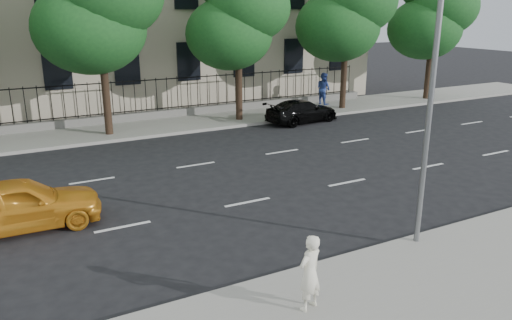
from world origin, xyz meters
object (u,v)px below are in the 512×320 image
(yellow_taxi, at_px, (19,204))
(black_sedan, at_px, (302,111))
(street_light, at_px, (419,44))
(woman_near, at_px, (310,273))

(yellow_taxi, height_order, black_sedan, yellow_taxi)
(street_light, bearing_deg, black_sedan, 67.66)
(street_light, height_order, woman_near, street_light)
(yellow_taxi, height_order, woman_near, woman_near)
(black_sedan, xyz_separation_m, woman_near, (-9.66, -15.02, 0.33))
(street_light, distance_m, woman_near, 6.19)
(yellow_taxi, relative_size, woman_near, 2.72)
(yellow_taxi, bearing_deg, black_sedan, -59.60)
(black_sedan, height_order, woman_near, woman_near)
(yellow_taxi, xyz_separation_m, black_sedan, (14.49, 7.78, -0.13))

